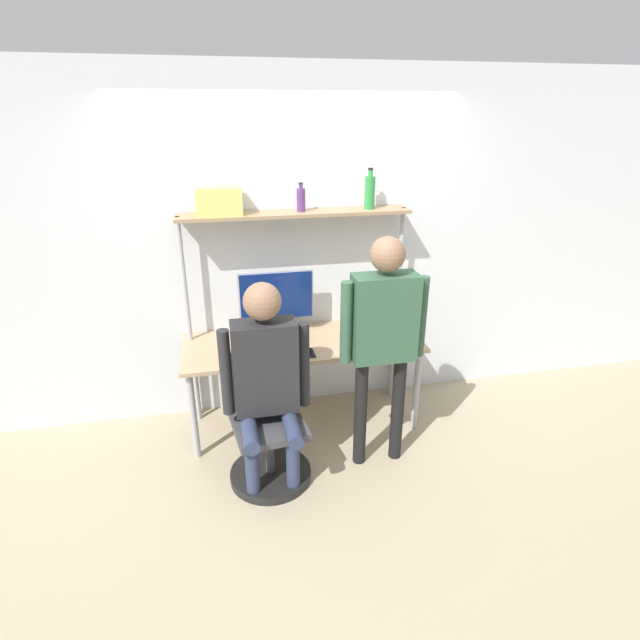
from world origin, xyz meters
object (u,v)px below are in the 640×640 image
(monitor, at_px, (276,300))
(office_chair, at_px, (268,441))
(bottle_green, at_px, (370,192))
(storage_box, at_px, (219,201))
(person_standing, at_px, (384,326))
(cell_phone, at_px, (310,353))
(bottle_purple, at_px, (301,199))
(person_seated, at_px, (266,372))
(laptop, at_px, (269,346))

(monitor, bearing_deg, office_chair, -103.48)
(monitor, relative_size, office_chair, 0.64)
(bottle_green, bearing_deg, storage_box, 180.00)
(office_chair, xyz_separation_m, person_standing, (0.79, 0.00, 0.79))
(monitor, bearing_deg, cell_phone, -65.73)
(bottle_purple, bearing_deg, monitor, -171.08)
(bottle_purple, height_order, bottle_green, bottle_green)
(cell_phone, relative_size, bottle_green, 0.50)
(monitor, distance_m, person_standing, 0.98)
(person_standing, relative_size, bottle_purple, 7.96)
(monitor, relative_size, person_standing, 0.35)
(person_seated, relative_size, bottle_purple, 6.82)
(cell_phone, distance_m, bottle_green, 1.29)
(laptop, distance_m, bottle_purple, 1.09)
(monitor, relative_size, storage_box, 1.82)
(laptop, height_order, cell_phone, laptop)
(bottle_green, bearing_deg, office_chair, -138.80)
(laptop, xyz_separation_m, bottle_green, (0.84, 0.37, 1.02))
(monitor, height_order, person_seated, person_seated)
(monitor, relative_size, bottle_purple, 2.78)
(laptop, relative_size, office_chair, 0.34)
(laptop, distance_m, person_seated, 0.49)
(monitor, relative_size, cell_phone, 3.86)
(storage_box, bearing_deg, office_chair, -76.60)
(person_standing, bearing_deg, person_seated, -176.63)
(monitor, distance_m, laptop, 0.42)
(bottle_purple, xyz_separation_m, bottle_green, (0.52, 0.00, 0.04))
(laptop, bearing_deg, monitor, 72.71)
(office_chair, bearing_deg, cell_phone, 45.21)
(bottle_purple, bearing_deg, storage_box, 180.00)
(cell_phone, bearing_deg, person_seated, -131.22)
(monitor, xyz_separation_m, bottle_green, (0.74, 0.03, 0.79))
(bottle_purple, height_order, storage_box, bottle_purple)
(monitor, distance_m, bottle_purple, 0.78)
(laptop, relative_size, cell_phone, 2.07)
(bottle_green, bearing_deg, laptop, -156.41)
(person_seated, bearing_deg, office_chair, 97.19)
(monitor, xyz_separation_m, cell_phone, (0.18, -0.40, -0.28))
(person_seated, relative_size, person_standing, 0.86)
(office_chair, relative_size, bottle_purple, 4.36)
(monitor, height_order, storage_box, storage_box)
(office_chair, relative_size, person_standing, 0.55)
(cell_phone, bearing_deg, laptop, 166.26)
(office_chair, bearing_deg, bottle_purple, 63.79)
(person_seated, height_order, bottle_green, bottle_green)
(laptop, distance_m, cell_phone, 0.30)
(person_seated, distance_m, storage_box, 1.28)
(monitor, bearing_deg, person_seated, -102.43)
(cell_phone, distance_m, storage_box, 1.26)
(monitor, bearing_deg, person_standing, -51.64)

